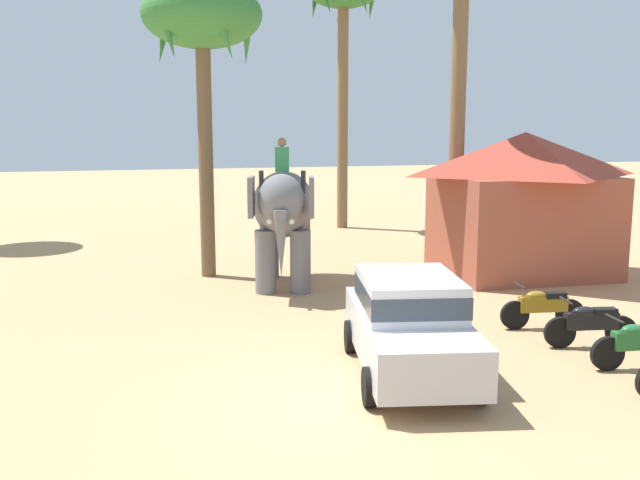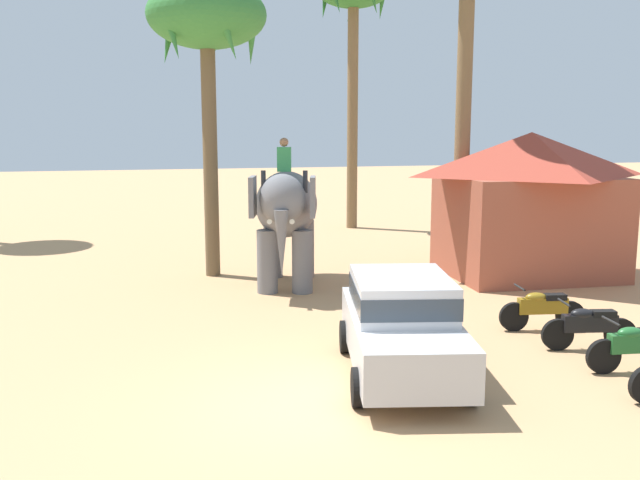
% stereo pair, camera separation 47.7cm
% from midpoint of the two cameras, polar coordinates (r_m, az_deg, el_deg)
% --- Properties ---
extents(ground_plane, '(120.00, 120.00, 0.00)m').
position_cam_midpoint_polar(ground_plane, '(10.71, -0.55, -13.55)').
color(ground_plane, tan).
extents(car_sedan_foreground, '(2.51, 4.36, 1.70)m').
position_cam_midpoint_polar(car_sedan_foreground, '(11.82, 6.16, -6.62)').
color(car_sedan_foreground, '#B7BABF').
rests_on(car_sedan_foreground, ground).
extents(elephant_with_mahout, '(2.42, 4.02, 3.88)m').
position_cam_midpoint_polar(elephant_with_mahout, '(17.98, -3.78, 2.35)').
color(elephant_with_mahout, slate).
rests_on(elephant_with_mahout, ground).
extents(motorcycle_mid_row, '(1.80, 0.55, 0.94)m').
position_cam_midpoint_polar(motorcycle_mid_row, '(13.23, 23.80, -7.72)').
color(motorcycle_mid_row, black).
rests_on(motorcycle_mid_row, ground).
extents(motorcycle_fourth_in_row, '(1.78, 0.61, 0.94)m').
position_cam_midpoint_polar(motorcycle_fourth_in_row, '(14.15, 20.40, -6.44)').
color(motorcycle_fourth_in_row, black).
rests_on(motorcycle_fourth_in_row, ground).
extents(motorcycle_far_in_row, '(1.79, 0.55, 0.94)m').
position_cam_midpoint_polar(motorcycle_far_in_row, '(15.13, 16.91, -5.24)').
color(motorcycle_far_in_row, black).
rests_on(motorcycle_far_in_row, ground).
extents(palm_tree_left_of_road, '(3.20, 3.20, 7.99)m').
position_cam_midpoint_polar(palm_tree_left_of_road, '(19.64, -10.35, 17.09)').
color(palm_tree_left_of_road, brown).
rests_on(palm_tree_left_of_road, ground).
extents(roadside_hut, '(5.22, 4.47, 4.00)m').
position_cam_midpoint_polar(roadside_hut, '(20.34, 15.64, 3.22)').
color(roadside_hut, '#994C38').
rests_on(roadside_hut, ground).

